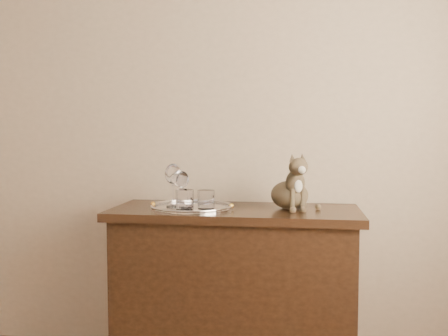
% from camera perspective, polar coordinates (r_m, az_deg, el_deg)
% --- Properties ---
extents(wall_back, '(4.00, 0.10, 2.70)m').
position_cam_1_polar(wall_back, '(2.84, -10.08, 6.65)').
color(wall_back, tan).
rests_on(wall_back, ground).
extents(sideboard, '(1.20, 0.50, 0.85)m').
position_cam_1_polar(sideboard, '(2.53, 1.24, -14.22)').
color(sideboard, black).
rests_on(sideboard, ground).
extents(tray, '(0.40, 0.40, 0.01)m').
position_cam_1_polar(tray, '(2.44, -3.70, -4.55)').
color(tray, silver).
rests_on(tray, sideboard).
extents(wine_glass_a, '(0.07, 0.07, 0.18)m').
position_cam_1_polar(wine_glass_a, '(2.49, -5.20, -2.23)').
color(wine_glass_a, silver).
rests_on(wine_glass_a, tray).
extents(wine_glass_c, '(0.08, 0.08, 0.21)m').
position_cam_1_polar(wine_glass_c, '(2.44, -5.84, -1.96)').
color(wine_glass_c, silver).
rests_on(wine_glass_c, tray).
extents(wine_glass_d, '(0.07, 0.07, 0.17)m').
position_cam_1_polar(wine_glass_d, '(2.43, -4.81, -2.39)').
color(wine_glass_d, white).
rests_on(wine_glass_d, tray).
extents(tumbler_a, '(0.08, 0.08, 0.09)m').
position_cam_1_polar(tumbler_a, '(2.36, -2.06, -3.62)').
color(tumbler_a, silver).
rests_on(tumbler_a, tray).
extents(tumbler_b, '(0.08, 0.08, 0.09)m').
position_cam_1_polar(tumbler_b, '(2.34, -4.52, -3.63)').
color(tumbler_b, white).
rests_on(tumbler_b, tray).
extents(cat, '(0.35, 0.34, 0.27)m').
position_cam_1_polar(cat, '(2.42, 7.51, -1.48)').
color(cat, '#4F3B2F').
rests_on(cat, sideboard).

